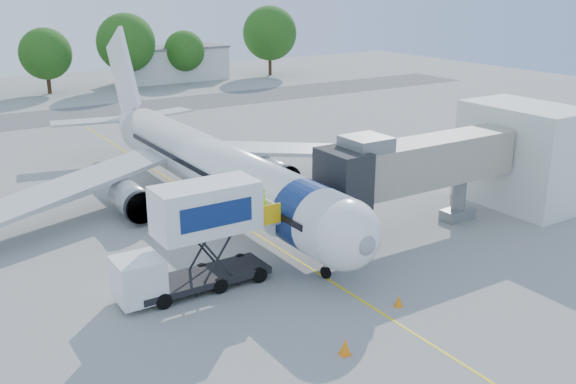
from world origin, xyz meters
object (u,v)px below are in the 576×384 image
catering_hiloader (195,239)px  ground_tug (430,307)px  aircraft (210,165)px  jet_bridge (410,166)px

catering_hiloader → ground_tug: (7.64, -8.73, -2.06)m
aircraft → catering_hiloader: 12.77m
ground_tug → jet_bridge: bearing=35.3°
aircraft → jet_bridge: (7.99, -11.12, 1.39)m
catering_hiloader → ground_tug: catering_hiloader is taller
jet_bridge → ground_tug: size_ratio=3.76×
jet_bridge → aircraft: bearing=125.7°
ground_tug → aircraft: bearing=76.4°
aircraft → jet_bridge: 13.77m
aircraft → jet_bridge: aircraft is taller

